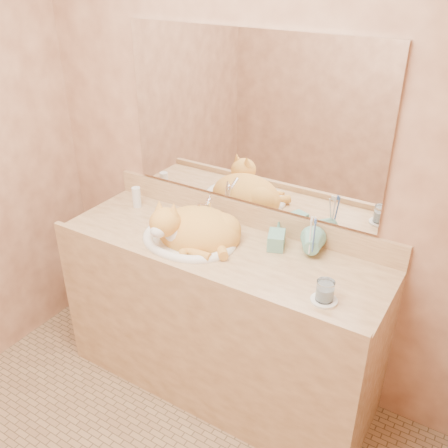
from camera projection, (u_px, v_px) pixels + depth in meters
The scene contains 12 objects.
wall_back at pixel (249, 149), 2.35m from camera, with size 2.40×0.02×2.50m, color #945E43.
vanity_counter at pixel (219, 319), 2.54m from camera, with size 1.60×0.55×0.85m, color #996D44, non-canonical shape.
mirror at pixel (249, 121), 2.27m from camera, with size 1.30×0.02×0.80m, color white.
sink_basin at pixel (188, 227), 2.35m from camera, with size 0.47×0.39×0.15m, color white, non-canonical shape.
faucet at pixel (209, 211), 2.48m from camera, with size 0.04×0.11×0.16m, color white, non-canonical shape.
cat at pixel (194, 228), 2.36m from camera, with size 0.42×0.34×0.23m, color orange, non-canonical shape.
soap_dispenser at pixel (276, 238), 2.25m from camera, with size 0.08×0.08×0.17m, color #67A692.
toothbrush_cup at pixel (311, 250), 2.21m from camera, with size 0.12×0.12×0.11m, color #67A692.
toothbrushes at pixel (312, 235), 2.17m from camera, with size 0.04×0.04×0.22m, color silver, non-canonical shape.
saucer at pixel (324, 300), 1.97m from camera, with size 0.11×0.11×0.01m, color white.
water_glass at pixel (325, 291), 1.95m from camera, with size 0.07×0.07×0.08m, color white.
lotion_bottle at pixel (137, 197), 2.68m from camera, with size 0.05×0.05×0.11m, color silver.
Camera 1 is at (1.06, -0.96, 2.07)m, focal length 40.00 mm.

